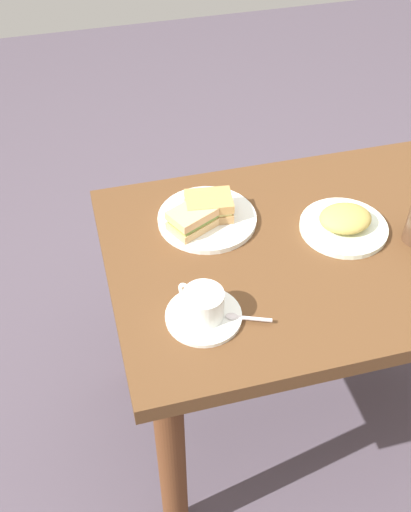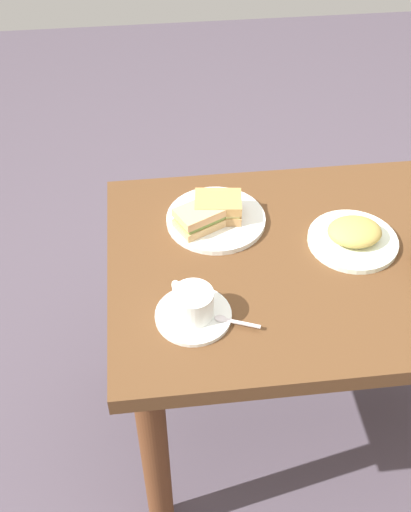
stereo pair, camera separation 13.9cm
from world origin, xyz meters
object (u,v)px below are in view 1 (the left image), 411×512
Objects in this scene: sandwich_plate at (207,219)px; sandwich_front at (209,206)px; sandwich_back at (195,218)px; side_plate at (343,227)px; spoon at (241,317)px; coffee_cup at (203,303)px; dining_table at (328,276)px; coffee_saucer at (204,316)px.

sandwich_plate is 2.00× the size of sandwich_front.
side_plate is at bearing 165.98° from sandwich_back.
sandwich_plate is 0.33m from side_plate.
sandwich_back is 0.30m from spoon.
sandwich_plate is 0.31m from coffee_cup.
spoon reaches higher than side_plate.
sandwich_front is 1.15× the size of coffee_cup.
sandwich_plate reaches higher than dining_table.
dining_table is 11.37× the size of spoon.
dining_table is at bearing -157.28° from coffee_saucer.
sandwich_back is at bearing -99.92° from coffee_saucer.
sandwich_front is 0.33m from side_plate.
coffee_cup reaches higher than sandwich_plate.
sandwich_front is 0.86× the size of sandwich_back.
side_plate reaches higher than coffee_saucer.
sandwich_back is at bearing -100.16° from coffee_cup.
coffee_cup reaches higher than sandwich_back.
sandwich_front is 0.57× the size of side_plate.
sandwich_front is at bearing -106.93° from coffee_cup.
side_plate is (-0.31, 0.11, 0.00)m from sandwich_plate.
sandwich_front reaches higher than spoon.
side_plate is at bearing 158.89° from sandwich_front.
coffee_cup is 0.09m from spoon.
sandwich_front is at bearing -144.50° from sandwich_back.
coffee_saucer is 0.44m from side_plate.
sandwich_back is (0.32, -0.12, 0.16)m from dining_table.
spoon is at bearing 158.46° from coffee_saucer.
side_plate is at bearing 159.96° from sandwich_plate.
spoon is (0.02, 0.33, -0.03)m from sandwich_front.
sandwich_plate is at bearing -28.11° from dining_table.
coffee_saucer is (0.36, 0.15, 0.13)m from dining_table.
sandwich_plate is 1.51× the size of coffee_saucer.
coffee_saucer is 1.69× the size of spoon.
sandwich_front reaches higher than side_plate.
coffee_saucer is at bearing 73.30° from sandwich_front.
dining_table is 5.11× the size of side_plate.
coffee_saucer is (0.09, 0.30, -0.04)m from sandwich_front.
coffee_cup is at bearing -57.66° from coffee_saucer.
sandwich_back is 0.67× the size of side_plate.
sandwich_front is 0.75× the size of coffee_saucer.
spoon is (-0.07, 0.03, -0.03)m from coffee_cup.
coffee_cup is at bearing 73.07° from sandwich_front.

